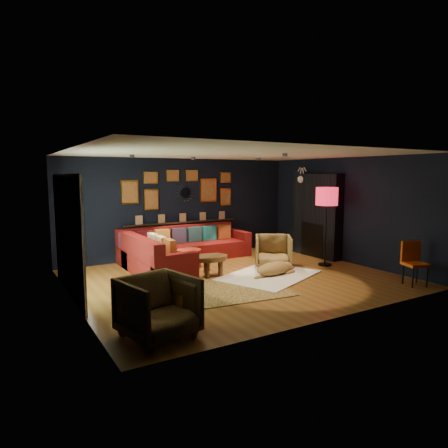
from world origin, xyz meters
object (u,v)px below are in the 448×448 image
coffee_table (211,260)px  armchair_right (273,250)px  armchair_left (158,304)px  dog (274,266)px  sectional (175,252)px  pouf (189,257)px  floor_lamp (327,199)px  orange_chair (413,259)px  gold_stool (186,309)px

coffee_table → armchair_right: 1.68m
armchair_left → dog: bearing=16.2°
sectional → coffee_table: (0.23, -1.39, 0.04)m
pouf → floor_lamp: floor_lamp is taller
coffee_table → orange_chair: bearing=-39.4°
sectional → armchair_left: 4.31m
floor_lamp → gold_stool: bearing=-158.2°
sectional → dog: size_ratio=2.69×
armchair_right → gold_stool: 4.03m
gold_stool → dog: size_ratio=0.39×
pouf → orange_chair: orange_chair is taller
coffee_table → orange_chair: size_ratio=1.04×
pouf → armchair_left: 4.16m
coffee_table → floor_lamp: 3.18m
armchair_right → floor_lamp: floor_lamp is taller
floor_lamp → armchair_left: bearing=-158.3°
sectional → dog: (1.45, -2.03, -0.11)m
armchair_right → pouf: bearing=-178.6°
armchair_left → floor_lamp: bearing=9.4°
pouf → armchair_right: bearing=-33.0°
coffee_table → dog: size_ratio=0.72×
coffee_table → gold_stool: 2.82m
coffee_table → gold_stool: gold_stool is taller
sectional → armchair_right: sectional is taller
sectional → orange_chair: 5.24m
orange_chair → armchair_right: bearing=140.0°
pouf → floor_lamp: (2.88, -1.55, 1.38)m
coffee_table → pouf: (0.00, 1.08, -0.14)m
sectional → orange_chair: (3.39, -3.99, 0.19)m
armchair_left → floor_lamp: 5.54m
gold_stool → dog: bearing=29.8°
orange_chair → dog: size_ratio=0.69×
sectional → gold_stool: sectional is taller
armchair_left → armchair_right: bearing=20.5°
orange_chair → dog: 2.78m
orange_chair → floor_lamp: bearing=117.5°
armchair_left → dog: size_ratio=0.73×
armchair_right → gold_stool: size_ratio=1.71×
pouf → floor_lamp: 3.55m
pouf → gold_stool: size_ratio=1.19×
pouf → armchair_left: bearing=-121.2°
coffee_table → dog: 1.39m
armchair_right → floor_lamp: size_ratio=0.45×
armchair_right → dog: (-0.45, -0.63, -0.21)m
coffee_table → armchair_left: armchair_left is taller
pouf → gold_stool: bearing=-116.2°
dog → orange_chair: bearing=-52.0°
coffee_table → pouf: coffee_table is taller
armchair_left → armchair_right: armchair_left is taller
armchair_right → orange_chair: 2.99m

